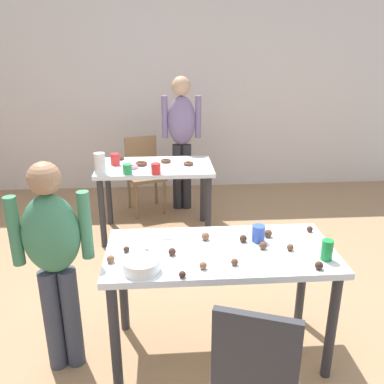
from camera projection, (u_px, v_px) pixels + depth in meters
The scene contains 35 objects.
ground_plane at pixel (202, 335), 2.88m from camera, with size 6.40×6.40×0.00m, color #9E7A56.
wall_back at pixel (180, 91), 5.42m from camera, with size 6.40×0.10×2.60m, color silver.
dining_table_near at pixel (220, 264), 2.52m from camera, with size 1.38×0.65×0.75m.
dining_table_far at pixel (155, 176), 4.19m from camera, with size 1.16×0.67×0.75m.
chair_near_table at pixel (256, 368), 1.93m from camera, with size 0.51×0.51×0.87m.
chair_far_table at pixel (144, 170), 4.87m from camera, with size 0.50×0.50×0.87m.
person_girl_near at pixel (54, 254), 2.36m from camera, with size 0.46×0.24×1.34m.
person_adult_far at pixel (182, 132), 4.74m from camera, with size 0.45×0.22×1.57m.
mixing_bowl at pixel (141, 265), 2.25m from camera, with size 0.21×0.21×0.07m, color white.
soda_can at pixel (327, 250), 2.35m from camera, with size 0.07×0.07×0.12m, color #198438.
fork_near at pixel (158, 239), 2.61m from camera, with size 0.17×0.02×0.01m, color silver.
cup_near_0 at pixel (258, 233), 2.57m from camera, with size 0.08×0.08×0.11m, color #3351B2.
cake_ball_0 at pixel (205, 236), 2.60m from camera, with size 0.05×0.05×0.05m, color brown.
cake_ball_1 at pixel (319, 265), 2.26m from camera, with size 0.05×0.05×0.05m, color #3D2319.
cake_ball_2 at pixel (310, 229), 2.71m from camera, with size 0.04×0.04×0.04m, color #3D2319.
cake_ball_3 at pixel (243, 239), 2.57m from camera, with size 0.05×0.05×0.05m, color #3D2319.
cake_ball_4 at pixel (146, 253), 2.40m from camera, with size 0.04×0.04×0.04m, color #3D2319.
cake_ball_5 at pixel (172, 252), 2.41m from camera, with size 0.05×0.05×0.05m, color #3D2319.
cake_ball_6 at pixel (290, 247), 2.47m from camera, with size 0.04×0.04×0.04m, color brown.
cake_ball_7 at pixel (263, 245), 2.48m from camera, with size 0.05×0.05×0.05m, color brown.
cake_ball_8 at pixel (268, 233), 2.63m from camera, with size 0.05×0.05×0.05m, color brown.
cake_ball_9 at pixel (111, 259), 2.33m from camera, with size 0.05×0.05×0.05m, color brown.
cake_ball_10 at pixel (126, 249), 2.45m from camera, with size 0.04×0.04×0.04m, color #3D2319.
cake_ball_11 at pixel (182, 274), 2.19m from camera, with size 0.04×0.04×0.04m, color #3D2319.
cake_ball_12 at pixel (235, 262), 2.31m from camera, with size 0.04×0.04×0.04m, color brown.
cake_ball_13 at pixel (203, 265), 2.27m from camera, with size 0.04×0.04×0.04m, color brown.
pitcher_far at pixel (100, 164), 3.84m from camera, with size 0.10×0.10×0.21m, color white.
cup_far_0 at pixel (115, 159), 4.15m from camera, with size 0.09×0.09×0.12m, color red.
cup_far_1 at pixel (127, 169), 3.87m from camera, with size 0.09×0.09×0.09m, color green.
cup_far_2 at pixel (156, 169), 3.86m from camera, with size 0.09×0.09×0.10m, color red.
donut_far_0 at pixel (188, 164), 4.16m from camera, with size 0.10×0.10×0.03m, color brown.
donut_far_1 at pixel (141, 164), 4.15m from camera, with size 0.12×0.12×0.04m, color brown.
donut_far_2 at pixel (166, 161), 4.25m from camera, with size 0.10×0.10×0.03m, color brown.
donut_far_3 at pixel (133, 167), 4.05m from camera, with size 0.11×0.11×0.03m, color pink.
donut_far_4 at pixel (118, 158), 4.35m from camera, with size 0.13×0.13×0.04m, color brown.
Camera 1 is at (-0.24, -2.34, 1.94)m, focal length 38.58 mm.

